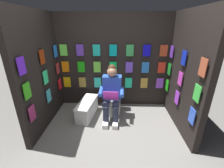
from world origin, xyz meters
TOP-DOWN VIEW (x-y plane):
  - ground_plane at (0.00, 0.00)m, footprint 30.00×30.00m
  - display_wall_back at (-0.00, -1.67)m, footprint 2.75×0.14m
  - display_wall_left at (-1.37, -0.81)m, footprint 0.14×1.63m
  - display_wall_right at (1.37, -0.81)m, footprint 0.14×1.63m
  - toilet at (0.01, -1.23)m, footprint 0.41×0.56m
  - person_reading at (0.01, -1.00)m, footprint 0.54×0.70m
  - comic_longbox_near at (0.57, -1.04)m, footprint 0.41×0.84m

SIDE VIEW (x-z plane):
  - ground_plane at x=0.00m, z-range 0.00..0.00m
  - comic_longbox_near at x=0.57m, z-range 0.00..0.37m
  - toilet at x=0.01m, z-range -0.06..0.71m
  - person_reading at x=0.01m, z-range 0.00..1.20m
  - display_wall_back at x=0.00m, z-range 0.00..2.22m
  - display_wall_left at x=-1.37m, z-range 0.00..2.22m
  - display_wall_right at x=1.37m, z-range 0.00..2.22m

